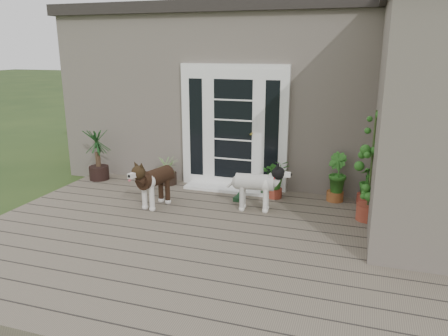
% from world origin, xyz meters
% --- Properties ---
extents(deck, '(6.20, 4.60, 0.12)m').
position_xyz_m(deck, '(0.00, 0.40, 0.06)').
color(deck, '#6B5B4C').
rests_on(deck, ground).
extents(house_main, '(7.40, 4.00, 3.10)m').
position_xyz_m(house_main, '(0.00, 4.65, 1.55)').
color(house_main, '#665E54').
rests_on(house_main, ground).
extents(roof_main, '(7.60, 4.20, 0.20)m').
position_xyz_m(roof_main, '(0.00, 4.65, 3.20)').
color(roof_main, '#2D2826').
rests_on(roof_main, house_main).
extents(house_wing, '(1.60, 2.40, 3.10)m').
position_xyz_m(house_wing, '(2.90, 1.50, 1.55)').
color(house_wing, '#665E54').
rests_on(house_wing, ground).
extents(door_unit, '(1.90, 0.14, 2.15)m').
position_xyz_m(door_unit, '(-0.20, 2.60, 1.19)').
color(door_unit, white).
rests_on(door_unit, deck).
extents(door_step, '(1.60, 0.40, 0.05)m').
position_xyz_m(door_step, '(-0.20, 2.40, 0.14)').
color(door_step, white).
rests_on(door_step, deck).
extents(brindle_dog, '(0.55, 0.89, 0.69)m').
position_xyz_m(brindle_dog, '(-1.06, 1.27, 0.47)').
color(brindle_dog, '#311D11').
rests_on(brindle_dog, deck).
extents(white_dog, '(0.82, 0.41, 0.66)m').
position_xyz_m(white_dog, '(0.44, 1.59, 0.45)').
color(white_dog, white).
rests_on(white_dog, deck).
extents(spider_plant, '(0.68, 0.68, 0.58)m').
position_xyz_m(spider_plant, '(-1.39, 2.38, 0.41)').
color(spider_plant, '#829B5F').
rests_on(spider_plant, deck).
extents(yucca, '(0.87, 0.87, 1.00)m').
position_xyz_m(yucca, '(-2.75, 2.25, 0.62)').
color(yucca, black).
rests_on(yucca, deck).
extents(herb_a, '(0.60, 0.60, 0.58)m').
position_xyz_m(herb_a, '(0.62, 2.25, 0.41)').
color(herb_a, '#1C6421').
rests_on(herb_a, deck).
extents(herb_b, '(0.54, 0.54, 0.58)m').
position_xyz_m(herb_b, '(1.59, 2.40, 0.41)').
color(herb_b, '#1E5F1B').
rests_on(herb_b, deck).
extents(herb_c, '(0.44, 0.44, 0.48)m').
position_xyz_m(herb_c, '(2.08, 2.40, 0.36)').
color(herb_c, '#255017').
rests_on(herb_c, deck).
extents(sapling, '(0.64, 0.64, 1.65)m').
position_xyz_m(sapling, '(2.09, 1.70, 0.95)').
color(sapling, '#214D16').
rests_on(sapling, deck).
extents(clog_left, '(0.20, 0.35, 0.10)m').
position_xyz_m(clog_left, '(0.46, 2.40, 0.17)').
color(clog_left, '#153519').
rests_on(clog_left, deck).
extents(clog_right, '(0.17, 0.31, 0.09)m').
position_xyz_m(clog_right, '(0.09, 1.96, 0.16)').
color(clog_right, '#16391E').
rests_on(clog_right, deck).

